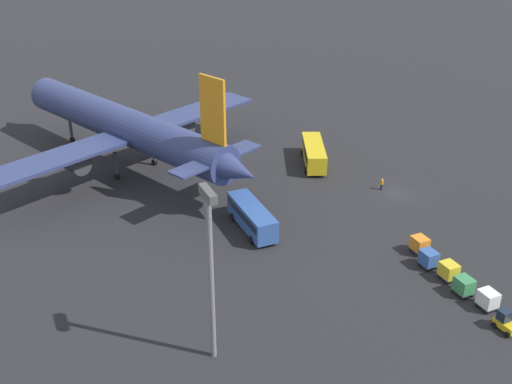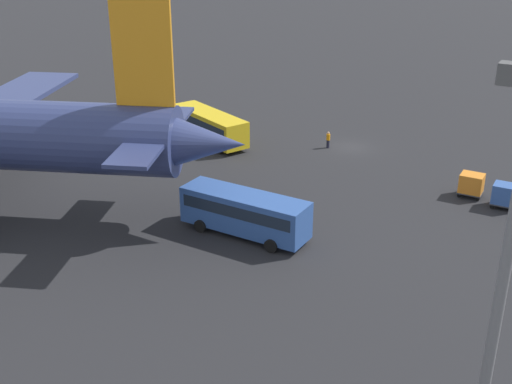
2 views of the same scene
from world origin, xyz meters
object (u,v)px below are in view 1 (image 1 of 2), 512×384
worker_person (382,184)px  cargo_cart_yellow (449,270)px  shuttle_bus_far (252,216)px  cargo_cart_blue (429,258)px  baggage_tug (506,322)px  cargo_cart_white (488,299)px  airplane (126,127)px  shuttle_bus_near (314,152)px  cargo_cart_green (464,285)px  cargo_cart_orange (420,244)px

worker_person → cargo_cart_yellow: size_ratio=0.84×
shuttle_bus_far → cargo_cart_blue: bearing=-136.4°
shuttle_bus_far → cargo_cart_blue: size_ratio=4.88×
baggage_tug → cargo_cart_white: size_ratio=1.20×
shuttle_bus_far → cargo_cart_white: shuttle_bus_far is taller
airplane → cargo_cart_blue: size_ratio=24.35×
shuttle_bus_near → cargo_cart_green: 36.46m
baggage_tug → cargo_cart_white: bearing=-16.4°
airplane → cargo_cart_orange: 45.55m
shuttle_bus_near → cargo_cart_orange: shuttle_bus_near is taller
cargo_cart_orange → shuttle_bus_near: bearing=-1.6°
shuttle_bus_far → worker_person: shuttle_bus_far is taller
airplane → cargo_cart_white: airplane is taller
airplane → cargo_cart_green: airplane is taller
shuttle_bus_far → baggage_tug: (-28.16, -15.00, -1.02)m
airplane → cargo_cart_orange: (-37.25, -25.59, -5.67)m
cargo_cart_yellow → cargo_cart_green: bearing=172.7°
airplane → cargo_cart_yellow: bearing=-172.9°
worker_person → cargo_cart_white: bearing=168.6°
cargo_cart_white → shuttle_bus_far: bearing=32.5°
airplane → cargo_cart_orange: bearing=-168.7°
shuttle_bus_near → cargo_cart_yellow: size_ratio=5.28×
cargo_cart_white → cargo_cart_orange: (11.71, -0.17, 0.00)m
shuttle_bus_far → shuttle_bus_near: bearing=-48.4°
shuttle_bus_near → worker_person: (-11.76, -4.58, -1.05)m
cargo_cart_green → cargo_cart_blue: same height
shuttle_bus_near → shuttle_bus_far: (-14.58, 16.72, 0.05)m
shuttle_bus_near → baggage_tug: bearing=-159.5°
cargo_cart_white → worker_person: bearing=-11.4°
baggage_tug → cargo_cart_green: baggage_tug is taller
airplane → cargo_cart_green: 52.57m
cargo_cart_blue → baggage_tug: bearing=-180.0°
baggage_tug → cargo_cart_orange: bearing=-7.4°
shuttle_bus_near → cargo_cart_orange: bearing=-158.8°
shuttle_bus_near → airplane: bearing=92.8°
cargo_cart_orange → worker_person: bearing=-18.7°
baggage_tug → cargo_cart_yellow: size_ratio=1.20×
shuttle_bus_far → worker_person: 21.51m
cargo_cart_green → cargo_cart_orange: size_ratio=1.00×
baggage_tug → cargo_cart_green: size_ratio=1.20×
cargo_cart_white → airplane: bearing=27.4°
shuttle_bus_far → cargo_cart_white: size_ratio=4.88×
cargo_cart_white → cargo_cart_green: (2.93, 0.66, 0.00)m
airplane → cargo_cart_blue: bearing=-171.6°
cargo_cart_white → cargo_cart_orange: same height
shuttle_bus_far → cargo_cart_green: (-21.84, -15.09, -0.77)m
worker_person → cargo_cart_blue: cargo_cart_blue is taller
worker_person → airplane: bearing=55.4°
worker_person → cargo_cart_white: (-27.59, 5.54, 0.32)m
cargo_cart_white → baggage_tug: bearing=167.4°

